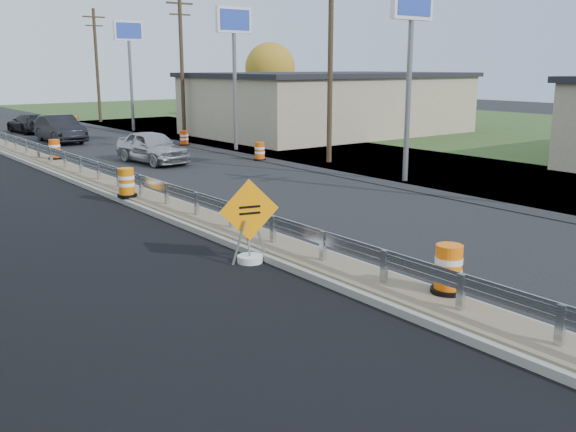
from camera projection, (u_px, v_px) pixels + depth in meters
ground at (232, 235)px, 18.37m from camera, size 140.00×140.00×0.00m
grass_verge_far at (523, 136)px, 43.85m from camera, size 40.00×120.00×0.03m
median at (119, 190)px, 24.52m from camera, size 1.60×55.00×0.23m
guardrail at (108, 170)px, 25.16m from camera, size 0.10×46.15×0.72m
retail_building_near at (328, 103)px, 45.76m from camera, size 18.50×12.50×4.27m
pylon_sign_south at (411, 21)px, 25.42m from camera, size 2.20×0.30×7.90m
pylon_sign_mid at (234, 33)px, 35.47m from camera, size 2.20×0.30×7.90m
pylon_sign_north at (129, 41)px, 46.29m from camera, size 2.20×0.30×7.90m
utility_pole_smid at (330, 61)px, 31.01m from camera, size 1.90×0.26×9.40m
utility_pole_nmid at (182, 63)px, 42.60m from camera, size 1.90×0.26×9.40m
utility_pole_north at (97, 63)px, 54.19m from camera, size 1.90×0.26×9.40m
tree_far_yellow at (270, 68)px, 59.00m from camera, size 4.62×4.62×6.86m
caution_sign at (250, 242)px, 15.65m from camera, size 1.47×0.63×2.09m
barrel_median_near at (448, 270)px, 12.93m from camera, size 0.68×0.68×1.00m
barrel_median_mid at (126, 183)px, 22.50m from camera, size 0.69×0.69×1.01m
barrel_median_far at (55, 150)px, 31.60m from camera, size 0.66×0.66×0.97m
barrel_shoulder_near at (260, 152)px, 32.79m from camera, size 0.63×0.63×0.93m
barrel_shoulder_mid at (184, 138)px, 38.99m from camera, size 0.61×0.61×0.89m
barrel_shoulder_far at (75, 123)px, 48.77m from camera, size 0.69×0.69×1.01m
car_silver at (152, 147)px, 31.84m from camera, size 2.28×4.82×1.59m
car_dark_mid at (60, 129)px, 40.45m from camera, size 1.82×5.18×1.70m
car_dark_far at (29, 123)px, 46.17m from camera, size 2.30×4.94×1.40m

